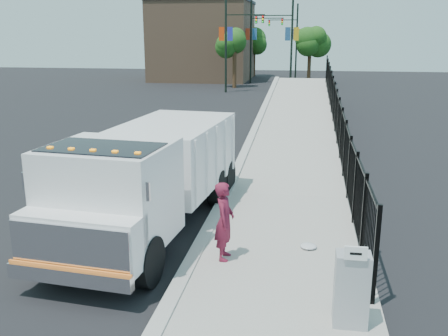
# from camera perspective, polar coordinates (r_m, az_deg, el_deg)

# --- Properties ---
(ground) EXTENTS (120.00, 120.00, 0.00)m
(ground) POSITION_cam_1_polar(r_m,az_deg,el_deg) (11.49, -2.79, -9.29)
(ground) COLOR black
(ground) RESTS_ON ground
(sidewalk) EXTENTS (3.55, 12.00, 0.12)m
(sidewalk) POSITION_cam_1_polar(r_m,az_deg,el_deg) (9.47, 6.39, -14.61)
(sidewalk) COLOR #9E998E
(sidewalk) RESTS_ON ground
(curb) EXTENTS (0.30, 12.00, 0.16)m
(curb) POSITION_cam_1_polar(r_m,az_deg,el_deg) (9.72, -5.34, -13.62)
(curb) COLOR #ADAAA3
(curb) RESTS_ON ground
(ramp) EXTENTS (3.95, 24.06, 3.19)m
(ramp) POSITION_cam_1_polar(r_m,az_deg,el_deg) (26.65, 9.00, 4.59)
(ramp) COLOR #9E998E
(ramp) RESTS_ON ground
(iron_fence) EXTENTS (0.10, 28.00, 1.80)m
(iron_fence) POSITION_cam_1_polar(r_m,az_deg,el_deg) (22.60, 12.60, 4.88)
(iron_fence) COLOR black
(iron_fence) RESTS_ON ground
(truck) EXTENTS (3.16, 7.90, 2.64)m
(truck) POSITION_cam_1_polar(r_m,az_deg,el_deg) (12.20, -8.59, -0.57)
(truck) COLOR black
(truck) RESTS_ON ground
(worker) EXTENTS (0.41, 0.62, 1.68)m
(worker) POSITION_cam_1_polar(r_m,az_deg,el_deg) (10.47, 0.05, -6.08)
(worker) COLOR maroon
(worker) RESTS_ON sidewalk
(utility_cabinet) EXTENTS (0.55, 0.40, 1.25)m
(utility_cabinet) POSITION_cam_1_polar(r_m,az_deg,el_deg) (8.53, 14.36, -13.31)
(utility_cabinet) COLOR gray
(utility_cabinet) RESTS_ON sidewalk
(arrow_sign) EXTENTS (0.35, 0.04, 0.22)m
(arrow_sign) POSITION_cam_1_polar(r_m,az_deg,el_deg) (8.01, 14.83, -9.40)
(arrow_sign) COLOR white
(arrow_sign) RESTS_ON utility_cabinet
(debris) EXTENTS (0.37, 0.37, 0.09)m
(debris) POSITION_cam_1_polar(r_m,az_deg,el_deg) (11.40, 9.62, -8.79)
(debris) COLOR silver
(debris) RESTS_ON sidewalk
(light_pole_0) EXTENTS (3.77, 0.22, 8.00)m
(light_pole_0) POSITION_cam_1_polar(r_m,az_deg,el_deg) (42.53, 0.63, 14.49)
(light_pole_0) COLOR black
(light_pole_0) RESTS_ON ground
(light_pole_1) EXTENTS (3.78, 0.22, 8.00)m
(light_pole_1) POSITION_cam_1_polar(r_m,az_deg,el_deg) (43.90, 7.34, 14.39)
(light_pole_1) COLOR black
(light_pole_1) RESTS_ON ground
(light_pole_2) EXTENTS (3.78, 0.22, 8.00)m
(light_pole_2) POSITION_cam_1_polar(r_m,az_deg,el_deg) (51.15, 3.45, 14.55)
(light_pole_2) COLOR black
(light_pole_2) RESTS_ON ground
(light_pole_3) EXTENTS (3.77, 0.22, 8.00)m
(light_pole_3) POSITION_cam_1_polar(r_m,az_deg,el_deg) (57.05, 7.99, 14.48)
(light_pole_3) COLOR black
(light_pole_3) RESTS_ON ground
(tree_0) EXTENTS (2.28, 2.28, 5.14)m
(tree_0) POSITION_cam_1_polar(r_m,az_deg,el_deg) (46.32, 1.22, 13.98)
(tree_0) COLOR #382314
(tree_0) RESTS_ON ground
(tree_1) EXTENTS (2.29, 2.29, 5.14)m
(tree_1) POSITION_cam_1_polar(r_m,az_deg,el_deg) (50.13, 9.81, 13.85)
(tree_1) COLOR #382314
(tree_1) RESTS_ON ground
(tree_2) EXTENTS (2.76, 2.76, 5.38)m
(tree_2) POSITION_cam_1_polar(r_m,az_deg,el_deg) (59.94, 3.47, 14.21)
(tree_2) COLOR #382314
(tree_2) RESTS_ON ground
(building) EXTENTS (10.00, 10.00, 8.00)m
(building) POSITION_cam_1_polar(r_m,az_deg,el_deg) (55.39, -2.40, 14.21)
(building) COLOR #8C664C
(building) RESTS_ON ground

